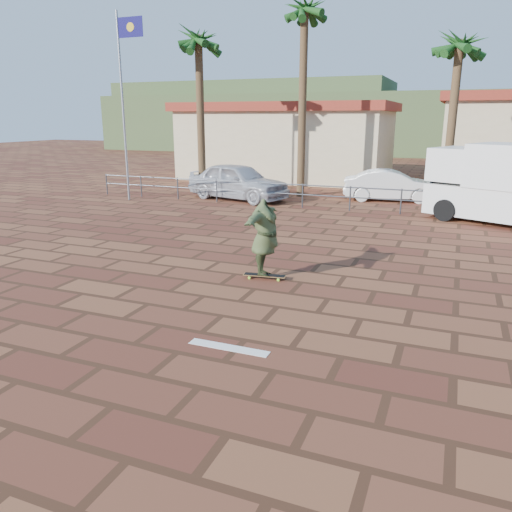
{
  "coord_description": "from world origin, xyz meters",
  "views": [
    {
      "loc": [
        3.92,
        -8.02,
        3.68
      ],
      "look_at": [
        0.09,
        1.55,
        0.8
      ],
      "focal_mm": 35.0,
      "sensor_mm": 36.0,
      "label": 1
    }
  ],
  "objects_px": {
    "skateboarder": "(265,238)",
    "car_white": "(391,185)",
    "car_silver": "(238,181)",
    "longboard": "(265,275)"
  },
  "relations": [
    {
      "from": "car_silver",
      "to": "longboard",
      "type": "bearing_deg",
      "value": -138.34
    },
    {
      "from": "car_silver",
      "to": "skateboarder",
      "type": "bearing_deg",
      "value": -138.34
    },
    {
      "from": "car_silver",
      "to": "car_white",
      "type": "bearing_deg",
      "value": -56.5
    },
    {
      "from": "skateboarder",
      "to": "car_silver",
      "type": "xyz_separation_m",
      "value": [
        -5.35,
        10.57,
        -0.16
      ]
    },
    {
      "from": "longboard",
      "to": "skateboarder",
      "type": "relative_size",
      "value": 0.46
    },
    {
      "from": "skateboarder",
      "to": "car_white",
      "type": "relative_size",
      "value": 0.53
    },
    {
      "from": "longboard",
      "to": "car_silver",
      "type": "distance_m",
      "value": 11.87
    },
    {
      "from": "longboard",
      "to": "skateboarder",
      "type": "height_order",
      "value": "skateboarder"
    },
    {
      "from": "skateboarder",
      "to": "longboard",
      "type": "bearing_deg",
      "value": 174.87
    },
    {
      "from": "longboard",
      "to": "car_white",
      "type": "xyz_separation_m",
      "value": [
        1.25,
        12.8,
        0.61
      ]
    }
  ]
}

